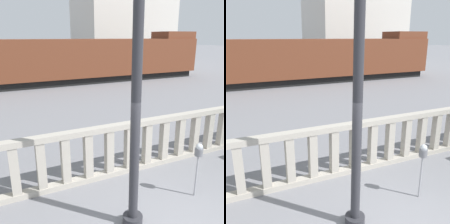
% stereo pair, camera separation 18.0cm
% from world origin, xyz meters
% --- Properties ---
extents(balustrade, '(17.74, 0.24, 1.42)m').
position_xyz_m(balustrade, '(0.00, 2.73, 0.71)').
color(balustrade, '#ADA599').
rests_on(balustrade, ground).
extents(lamppost, '(0.39, 0.39, 5.23)m').
position_xyz_m(lamppost, '(-0.62, 0.91, 2.80)').
color(lamppost, '#2D2D33').
rests_on(lamppost, ground).
extents(parking_meter, '(0.18, 0.18, 1.31)m').
position_xyz_m(parking_meter, '(1.15, 1.10, 1.06)').
color(parking_meter, '#99999E').
rests_on(parking_meter, ground).
extents(train_near, '(27.22, 2.90, 3.95)m').
position_xyz_m(train_near, '(0.49, 16.40, 1.76)').
color(train_near, black).
rests_on(train_near, ground).
extents(building_block, '(10.72, 8.67, 10.69)m').
position_xyz_m(building_block, '(12.47, 26.80, 5.35)').
color(building_block, beige).
rests_on(building_block, ground).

